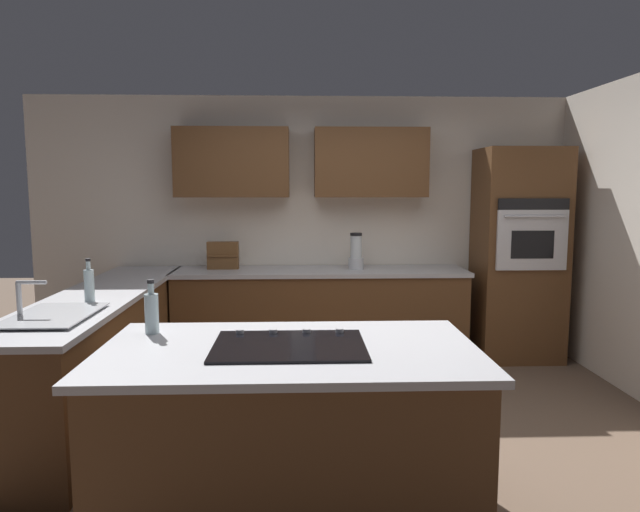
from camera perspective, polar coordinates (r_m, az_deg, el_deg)
name	(u,v)px	position (r m, az deg, el deg)	size (l,w,h in m)	color
ground_plane	(344,434)	(4.13, 2.42, -17.36)	(14.00, 14.00, 0.00)	brown
wall_back	(322,211)	(5.81, 0.23, 4.51)	(6.00, 0.44, 2.60)	silver
lower_cabinets_back	(320,317)	(5.62, 0.02, -6.11)	(2.80, 0.60, 0.86)	brown
countertop_back	(320,272)	(5.54, 0.02, -1.57)	(2.84, 0.64, 0.04)	#B2B2B7
lower_cabinets_side	(102,353)	(4.73, -20.97, -9.08)	(0.60, 2.90, 0.86)	brown
countertop_side	(100,296)	(4.63, -21.21, -3.72)	(0.64, 2.94, 0.04)	#B2B2B7
island_base	(290,436)	(3.06, -3.04, -17.58)	(1.81, 0.99, 0.86)	brown
island_top	(289,351)	(2.90, -3.10, -9.46)	(1.89, 1.07, 0.04)	#B2B2B7
wall_oven	(518,255)	(5.91, 19.26, 0.13)	(0.80, 0.66, 2.07)	brown
sink_unit	(52,315)	(3.88, -25.28, -5.33)	(0.46, 0.70, 0.23)	#515456
cooktop	(289,345)	(2.90, -3.10, -8.91)	(0.76, 0.56, 0.03)	black
blender	(356,254)	(5.56, 3.63, 0.24)	(0.15, 0.15, 0.35)	silver
spice_rack	(223,255)	(5.64, -9.70, 0.06)	(0.30, 0.11, 0.27)	brown
dish_soap_bottle	(89,284)	(4.28, -22.13, -2.64)	(0.07, 0.07, 0.31)	silver
oil_bottle	(152,312)	(3.25, -16.52, -5.38)	(0.08, 0.08, 0.30)	silver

